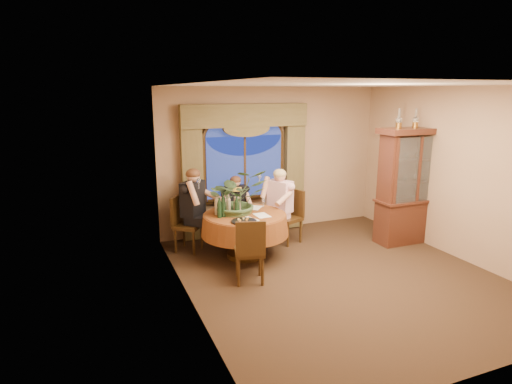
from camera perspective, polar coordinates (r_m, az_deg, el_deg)
name	(u,v)px	position (r m, az deg, el deg)	size (l,w,h in m)	color
floor	(339,276)	(6.69, 10.96, -10.90)	(5.00, 5.00, 0.00)	black
wall_back	(272,160)	(8.41, 2.15, 4.30)	(4.50, 4.50, 0.00)	#917052
wall_right	(461,174)	(7.71, 25.66, 2.16)	(5.00, 5.00, 0.00)	#917052
ceiling	(348,85)	(6.11, 12.14, 13.82)	(5.00, 5.00, 0.00)	white
window	(245,168)	(8.14, -1.52, 3.29)	(1.62, 0.10, 1.32)	navy
arched_transom	(244,126)	(8.04, -1.56, 8.77)	(1.60, 0.06, 0.44)	navy
drapery_left	(192,178)	(7.82, -8.48, 1.84)	(0.38, 0.14, 2.32)	#4D4525
drapery_right	(294,171)	(8.53, 5.11, 2.87)	(0.38, 0.14, 2.32)	#4D4525
swag_valance	(246,116)	(7.95, -1.36, 10.16)	(2.45, 0.16, 0.42)	#4D4525
dining_table	(245,235)	(7.15, -1.49, -5.80)	(1.45, 1.45, 0.75)	maroon
china_cabinet	(410,186)	(8.20, 19.85, 0.75)	(1.30, 0.51, 2.09)	#371A12
oil_lamp_left	(399,119)	(7.81, 18.54, 9.28)	(0.11, 0.11, 0.34)	#A5722D
oil_lamp_center	(416,118)	(8.04, 20.53, 9.22)	(0.11, 0.11, 0.34)	#A5722D
oil_lamp_right	(432,118)	(8.29, 22.41, 9.16)	(0.11, 0.11, 0.34)	#A5722D
chair_right	(288,217)	(7.81, 4.25, -3.36)	(0.42, 0.42, 0.96)	black
chair_back_right	(234,214)	(8.03, -2.97, -2.88)	(0.42, 0.42, 0.96)	black
chair_back	(188,224)	(7.47, -9.03, -4.28)	(0.42, 0.42, 0.96)	black
chair_front_left	(250,250)	(6.22, -0.87, -7.74)	(0.42, 0.42, 0.96)	black
person_pink	(280,206)	(7.76, 3.22, -1.87)	(0.49, 0.45, 1.37)	beige
person_back	(193,209)	(7.46, -8.38, -2.32)	(0.52, 0.48, 1.45)	black
person_scarf	(236,207)	(7.98, -2.73, -2.05)	(0.43, 0.40, 1.21)	black
stoneware_vase	(237,205)	(7.11, -2.55, -1.68)	(0.14, 0.14, 0.25)	#997F65
centerpiece_plant	(236,175)	(7.01, -2.68, 2.28)	(0.98, 1.09, 0.85)	#385532
olive_bowl	(246,213)	(7.00, -1.28, -2.79)	(0.15, 0.15, 0.05)	#4C5628
cheese_platter	(244,221)	(6.59, -1.61, -3.94)	(0.39, 0.39, 0.02)	black
wine_bottle_0	(223,207)	(6.84, -4.39, -1.99)	(0.07, 0.07, 0.33)	black
wine_bottle_1	(229,204)	(6.99, -3.68, -1.65)	(0.07, 0.07, 0.33)	tan
wine_bottle_2	(237,207)	(6.84, -2.58, -1.96)	(0.07, 0.07, 0.33)	black
wine_bottle_3	(223,204)	(7.04, -4.36, -1.55)	(0.07, 0.07, 0.33)	black
wine_bottle_4	(217,205)	(6.97, -5.26, -1.72)	(0.07, 0.07, 0.33)	tan
wine_bottle_5	(219,208)	(6.80, -4.90, -2.08)	(0.07, 0.07, 0.33)	black
tasting_paper_0	(262,215)	(6.93, 0.80, -3.13)	(0.21, 0.30, 0.00)	white
tasting_paper_1	(255,208)	(7.38, -0.19, -2.10)	(0.21, 0.30, 0.00)	white
tasting_paper_2	(249,220)	(6.71, -0.99, -3.70)	(0.21, 0.30, 0.00)	white
wine_glass_person_pink	(263,203)	(7.36, 1.01, -1.45)	(0.07, 0.07, 0.18)	silver
wine_glass_person_back	(218,206)	(7.21, -5.06, -1.83)	(0.07, 0.07, 0.18)	silver
wine_glass_person_scarf	(240,201)	(7.47, -2.18, -1.24)	(0.07, 0.07, 0.18)	silver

